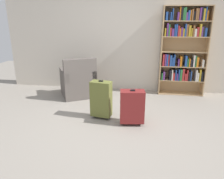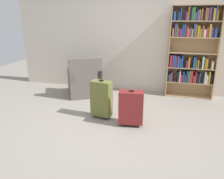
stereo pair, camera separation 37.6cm
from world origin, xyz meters
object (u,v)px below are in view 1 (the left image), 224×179
mug (104,97)px  suitcase_dark_red (132,107)px  armchair (78,83)px  suitcase_olive (101,99)px  bookshelf (184,48)px

mug → suitcase_dark_red: size_ratio=0.20×
armchair → mug: size_ratio=7.93×
suitcase_olive → mug: bearing=97.3°
armchair → suitcase_olive: size_ratio=1.36×
suitcase_olive → suitcase_dark_red: suitcase_olive is taller
suitcase_olive → suitcase_dark_red: 0.58m
armchair → mug: bearing=-11.8°
bookshelf → mug: size_ratio=16.39×
bookshelf → mug: (-1.70, -0.63, -1.02)m
armchair → suitcase_olive: bearing=-55.7°
bookshelf → suitcase_dark_red: (-1.03, -1.75, -0.74)m
armchair → suitcase_dark_red: bearing=-44.1°
mug → suitcase_olive: bearing=-82.7°
armchair → suitcase_olive: (0.73, -1.07, 0.05)m
armchair → mug: 0.68m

